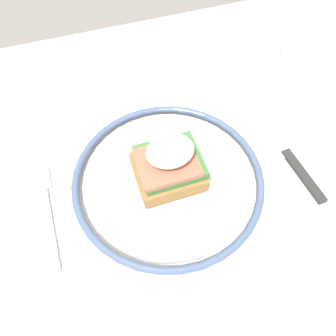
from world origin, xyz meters
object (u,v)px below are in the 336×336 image
object	(u,v)px
plate	(168,179)
knife	(288,156)
sandwich	(169,163)
cup	(262,35)
fork	(47,209)

from	to	relation	value
plate	knife	bearing A→B (deg)	-4.86
sandwich	knife	xyz separation A→B (m)	(0.18, -0.02, -0.04)
plate	sandwich	distance (m)	0.04
sandwich	cup	distance (m)	0.31
knife	fork	bearing A→B (deg)	175.98
plate	knife	distance (m)	0.18
knife	cup	world-z (taller)	cup
fork	cup	bearing A→B (deg)	25.60
sandwich	plate	bearing A→B (deg)	-174.22
plate	cup	size ratio (longest dim) A/B	3.03
fork	knife	world-z (taller)	knife
cup	sandwich	bearing A→B (deg)	-139.49
plate	cup	world-z (taller)	cup
plate	knife	world-z (taller)	plate
sandwich	cup	bearing A→B (deg)	40.51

